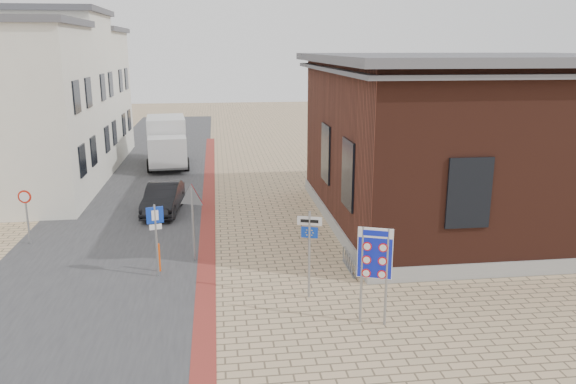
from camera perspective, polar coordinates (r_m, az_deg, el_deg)
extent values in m
plane|color=tan|center=(16.30, -1.23, -11.24)|extent=(120.00, 120.00, 0.00)
cube|color=#38383A|center=(30.69, -14.56, 0.73)|extent=(7.00, 60.00, 0.02)
cube|color=maroon|center=(25.60, -8.10, -1.65)|extent=(0.60, 40.00, 0.02)
cube|color=gray|center=(24.99, 17.93, -2.08)|extent=(12.15, 12.15, 0.50)
cube|color=#451F16|center=(24.30, 18.53, 5.29)|extent=(12.00, 12.00, 6.00)
cube|color=#535359|center=(24.04, 19.14, 12.71)|extent=(13.00, 13.00, 0.30)
cube|color=#535359|center=(24.05, 19.06, 11.76)|extent=(12.70, 12.70, 0.15)
cube|color=black|center=(19.61, 6.15, 1.82)|extent=(0.12, 1.60, 2.40)
cube|color=black|center=(23.44, 3.90, 3.96)|extent=(0.12, 1.60, 2.40)
cube|color=black|center=(17.83, 17.91, -0.10)|extent=(1.40, 0.12, 2.20)
cube|color=silver|center=(28.40, -26.96, 6.73)|extent=(7.00, 6.00, 8.00)
cube|color=black|center=(26.54, -20.18, 3.02)|extent=(0.10, 1.10, 1.40)
cube|color=black|center=(28.85, -19.17, 3.97)|extent=(0.10, 1.10, 1.40)
cube|color=black|center=(26.17, -20.71, 9.04)|extent=(0.10, 1.10, 1.40)
cube|color=black|center=(28.51, -19.64, 9.51)|extent=(0.10, 1.10, 1.40)
cube|color=silver|center=(34.05, -23.75, 8.80)|extent=(7.00, 6.00, 8.80)
cube|color=#535359|center=(34.00, -24.56, 16.43)|extent=(7.40, 6.40, 0.30)
cube|color=black|center=(32.33, -17.92, 5.13)|extent=(0.10, 1.10, 1.40)
cube|color=black|center=(34.67, -17.23, 5.78)|extent=(0.10, 1.10, 1.40)
cube|color=black|center=(32.03, -18.31, 10.08)|extent=(0.10, 1.10, 1.40)
cube|color=black|center=(34.38, -17.58, 10.39)|extent=(0.10, 1.10, 1.40)
cube|color=silver|center=(39.86, -21.33, 9.12)|extent=(7.00, 6.00, 8.00)
cube|color=#535359|center=(39.76, -21.90, 15.06)|extent=(7.40, 6.40, 0.30)
cube|color=black|center=(38.18, -16.34, 6.60)|extent=(0.10, 1.10, 1.40)
cube|color=black|center=(40.54, -15.84, 7.06)|extent=(0.10, 1.10, 1.40)
cube|color=black|center=(37.93, -16.65, 10.79)|extent=(0.10, 1.10, 1.40)
cube|color=black|center=(40.30, -16.12, 11.01)|extent=(0.10, 1.10, 1.40)
torus|color=slate|center=(18.06, 6.67, -7.71)|extent=(0.04, 0.60, 0.60)
torus|color=slate|center=(18.33, 6.45, -7.36)|extent=(0.04, 0.60, 0.60)
torus|color=slate|center=(18.60, 6.23, -7.02)|extent=(0.04, 0.60, 0.60)
torus|color=slate|center=(18.87, 6.02, -6.69)|extent=(0.04, 0.60, 0.60)
torus|color=slate|center=(19.15, 5.81, -6.37)|extent=(0.04, 0.60, 0.60)
cube|color=slate|center=(18.70, 6.21, -7.76)|extent=(0.08, 1.60, 0.04)
imported|color=black|center=(25.25, -12.56, -0.61)|extent=(1.70, 4.01, 1.29)
cube|color=slate|center=(35.05, -12.12, 3.31)|extent=(2.64, 5.69, 0.26)
cube|color=silver|center=(32.99, -12.15, 4.07)|extent=(2.30, 1.93, 1.64)
cube|color=black|center=(32.19, -12.15, 4.36)|extent=(1.94, 0.26, 0.82)
cube|color=silver|center=(35.73, -12.25, 5.68)|extent=(2.57, 3.87, 2.25)
cylinder|color=black|center=(33.47, -13.91, 2.59)|extent=(0.33, 0.84, 0.82)
cylinder|color=black|center=(33.48, -10.24, 2.79)|extent=(0.33, 0.84, 0.82)
cylinder|color=black|center=(36.68, -13.83, 3.62)|extent=(0.33, 0.84, 0.82)
cylinder|color=black|center=(36.69, -10.47, 3.80)|extent=(0.33, 0.84, 0.82)
cylinder|color=gray|center=(14.87, 7.49, -8.40)|extent=(0.07, 0.07, 2.65)
cylinder|color=gray|center=(14.82, 9.98, -8.57)|extent=(0.07, 0.07, 2.65)
cube|color=white|center=(14.60, 8.83, -6.18)|extent=(0.86, 0.37, 1.36)
cube|color=#101EC2|center=(14.60, 8.83, -6.18)|extent=(0.83, 0.36, 1.33)
cube|color=white|center=(14.42, 8.91, -4.14)|extent=(0.83, 0.36, 0.26)
cylinder|color=gray|center=(16.18, 2.17, -6.41)|extent=(0.07, 0.07, 2.61)
cube|color=silver|center=(15.85, 2.21, -2.96)|extent=(0.68, 0.27, 0.25)
cube|color=#0F38B7|center=(15.95, 2.20, -4.12)|extent=(0.46, 0.19, 0.32)
cylinder|color=gray|center=(18.08, -13.22, -4.91)|extent=(0.07, 0.07, 2.38)
cube|color=#0E32AC|center=(17.82, -13.38, -2.30)|extent=(0.52, 0.18, 0.52)
cube|color=white|center=(17.93, -13.30, -3.47)|extent=(0.38, 0.14, 0.17)
cylinder|color=gray|center=(19.15, -9.63, -3.31)|extent=(0.07, 0.07, 2.57)
cylinder|color=gray|center=(22.65, -24.96, -2.37)|extent=(0.07, 0.07, 2.06)
cylinder|color=red|center=(22.45, -25.18, -0.43)|extent=(0.49, 0.08, 0.49)
cylinder|color=#F1500C|center=(18.72, -12.97, -6.53)|extent=(0.11, 0.11, 0.96)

